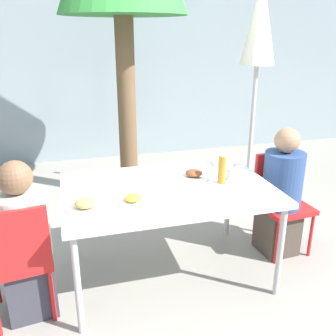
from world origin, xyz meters
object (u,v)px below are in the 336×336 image
chair_right (280,195)px  bottle (222,169)px  person_right (281,196)px  drinking_cup (231,174)px  chair_left (18,255)px  person_left (25,245)px  salad_bowl (223,161)px  closed_umbrella (259,36)px

chair_right → bottle: bottle is taller
person_right → bottle: size_ratio=4.84×
drinking_cup → chair_left: bearing=-171.1°
person_left → chair_right: (2.08, 0.30, -0.02)m
chair_right → person_right: bearing=58.1°
salad_bowl → person_left: bearing=-162.7°
person_right → bottle: bearing=5.6°
closed_umbrella → chair_left: bearing=-150.6°
closed_umbrella → salad_bowl: size_ratio=12.36×
chair_right → closed_umbrella: (0.16, 0.89, 1.29)m
bottle → person_left: bearing=-175.5°
person_left → bottle: person_left is taller
bottle → drinking_cup: 0.13m
person_left → person_right: (2.03, 0.22, 0.01)m
person_left → chair_right: 2.10m
bottle → drinking_cup: (0.10, 0.05, -0.07)m
chair_left → person_right: size_ratio=0.77×
chair_right → person_right: person_right is taller
chair_right → bottle: (-0.65, -0.19, 0.37)m
person_left → salad_bowl: (1.61, 0.50, 0.27)m
chair_left → person_left: person_left is taller
person_right → chair_left: bearing=4.0°
chair_right → closed_umbrella: size_ratio=0.36×
closed_umbrella → drinking_cup: 1.60m
chair_left → person_left: 0.10m
chair_left → person_left: bearing=58.1°
person_left → salad_bowl: bearing=9.4°
bottle → chair_left: bearing=-172.3°
closed_umbrella → bottle: bearing=-126.8°
bottle → drinking_cup: bearing=25.2°
bottle → person_right: bearing=10.0°
chair_left → salad_bowl: 1.78m
bottle → salad_bowl: size_ratio=1.22×
salad_bowl → chair_left: bearing=-160.4°
person_left → person_right: size_ratio=0.98×
person_left → chair_left: bearing=-121.9°
chair_left → person_left: (0.04, 0.09, 0.02)m
chair_right → chair_left: bearing=6.0°
drinking_cup → salad_bowl: drinking_cup is taller
chair_right → drinking_cup: chair_right is taller
closed_umbrella → chair_right: bearing=-100.3°
person_left → drinking_cup: person_left is taller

